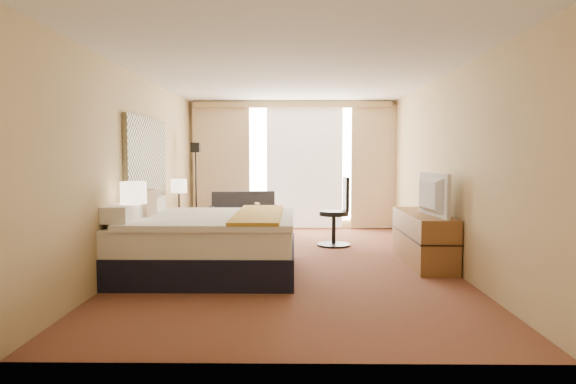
{
  "coord_description": "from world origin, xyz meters",
  "views": [
    {
      "loc": [
        0.04,
        -7.08,
        1.48
      ],
      "look_at": [
        -0.05,
        0.4,
        0.96
      ],
      "focal_mm": 32.0,
      "sensor_mm": 36.0,
      "label": 1
    }
  ],
  "objects_px": {
    "television": "(427,195)",
    "bed": "(208,243)",
    "floor_lamp": "(196,170)",
    "desk_chair": "(337,215)",
    "nightstand_left": "(134,258)",
    "loveseat": "(245,221)",
    "lamp_left": "(133,194)",
    "lamp_right": "(179,187)",
    "nightstand_right": "(181,228)",
    "media_dresser": "(423,238)"
  },
  "relations": [
    {
      "from": "nightstand_left",
      "to": "television",
      "type": "height_order",
      "value": "television"
    },
    {
      "from": "bed",
      "to": "lamp_right",
      "type": "distance_m",
      "value": 2.28
    },
    {
      "from": "bed",
      "to": "nightstand_right",
      "type": "bearing_deg",
      "value": 111.06
    },
    {
      "from": "lamp_left",
      "to": "bed",
      "type": "bearing_deg",
      "value": 29.88
    },
    {
      "from": "bed",
      "to": "loveseat",
      "type": "xyz_separation_m",
      "value": [
        0.17,
        3.14,
        -0.12
      ]
    },
    {
      "from": "floor_lamp",
      "to": "bed",
      "type": "bearing_deg",
      "value": -76.56
    },
    {
      "from": "media_dresser",
      "to": "lamp_left",
      "type": "xyz_separation_m",
      "value": [
        -3.68,
        -1.1,
        0.69
      ]
    },
    {
      "from": "nightstand_right",
      "to": "television",
      "type": "height_order",
      "value": "television"
    },
    {
      "from": "desk_chair",
      "to": "media_dresser",
      "type": "bearing_deg",
      "value": -53.38
    },
    {
      "from": "nightstand_right",
      "to": "media_dresser",
      "type": "xyz_separation_m",
      "value": [
        3.7,
        -1.45,
        0.07
      ]
    },
    {
      "from": "bed",
      "to": "television",
      "type": "bearing_deg",
      "value": 6.14
    },
    {
      "from": "loveseat",
      "to": "desk_chair",
      "type": "height_order",
      "value": "desk_chair"
    },
    {
      "from": "nightstand_left",
      "to": "television",
      "type": "bearing_deg",
      "value": 10.94
    },
    {
      "from": "nightstand_left",
      "to": "bed",
      "type": "height_order",
      "value": "bed"
    },
    {
      "from": "nightstand_right",
      "to": "floor_lamp",
      "type": "bearing_deg",
      "value": 83.05
    },
    {
      "from": "nightstand_right",
      "to": "bed",
      "type": "xyz_separation_m",
      "value": [
        0.81,
        -2.1,
        0.11
      ]
    },
    {
      "from": "nightstand_right",
      "to": "lamp_left",
      "type": "distance_m",
      "value": 2.67
    },
    {
      "from": "loveseat",
      "to": "desk_chair",
      "type": "distance_m",
      "value": 2.01
    },
    {
      "from": "bed",
      "to": "lamp_right",
      "type": "bearing_deg",
      "value": 111.79
    },
    {
      "from": "floor_lamp",
      "to": "television",
      "type": "distance_m",
      "value": 4.43
    },
    {
      "from": "floor_lamp",
      "to": "television",
      "type": "xyz_separation_m",
      "value": [
        3.55,
        -2.64,
        -0.24
      ]
    },
    {
      "from": "media_dresser",
      "to": "television",
      "type": "relative_size",
      "value": 1.85
    },
    {
      "from": "nightstand_right",
      "to": "bed",
      "type": "bearing_deg",
      "value": -68.94
    },
    {
      "from": "nightstand_left",
      "to": "desk_chair",
      "type": "xyz_separation_m",
      "value": [
        2.63,
        2.41,
        0.23
      ]
    },
    {
      "from": "nightstand_left",
      "to": "bed",
      "type": "relative_size",
      "value": 0.25
    },
    {
      "from": "loveseat",
      "to": "floor_lamp",
      "type": "distance_m",
      "value": 1.31
    },
    {
      "from": "bed",
      "to": "floor_lamp",
      "type": "bearing_deg",
      "value": 103.44
    },
    {
      "from": "television",
      "to": "bed",
      "type": "bearing_deg",
      "value": 90.14
    },
    {
      "from": "nightstand_left",
      "to": "loveseat",
      "type": "distance_m",
      "value": 3.67
    },
    {
      "from": "bed",
      "to": "lamp_left",
      "type": "relative_size",
      "value": 3.43
    },
    {
      "from": "bed",
      "to": "floor_lamp",
      "type": "relative_size",
      "value": 1.26
    },
    {
      "from": "nightstand_left",
      "to": "loveseat",
      "type": "height_order",
      "value": "loveseat"
    },
    {
      "from": "floor_lamp",
      "to": "lamp_right",
      "type": "height_order",
      "value": "floor_lamp"
    },
    {
      "from": "nightstand_left",
      "to": "floor_lamp",
      "type": "height_order",
      "value": "floor_lamp"
    },
    {
      "from": "nightstand_right",
      "to": "bed",
      "type": "height_order",
      "value": "bed"
    },
    {
      "from": "floor_lamp",
      "to": "desk_chair",
      "type": "height_order",
      "value": "floor_lamp"
    },
    {
      "from": "floor_lamp",
      "to": "desk_chair",
      "type": "distance_m",
      "value": 2.79
    },
    {
      "from": "media_dresser",
      "to": "television",
      "type": "xyz_separation_m",
      "value": [
        -0.05,
        -0.34,
        0.63
      ]
    },
    {
      "from": "bed",
      "to": "lamp_right",
      "type": "relative_size",
      "value": 3.95
    },
    {
      "from": "bed",
      "to": "loveseat",
      "type": "height_order",
      "value": "bed"
    },
    {
      "from": "nightstand_right",
      "to": "bed",
      "type": "distance_m",
      "value": 2.25
    },
    {
      "from": "nightstand_left",
      "to": "lamp_right",
      "type": "xyz_separation_m",
      "value": [
        -0.01,
        2.45,
        0.7
      ]
    },
    {
      "from": "media_dresser",
      "to": "desk_chair",
      "type": "relative_size",
      "value": 1.58
    },
    {
      "from": "bed",
      "to": "television",
      "type": "distance_m",
      "value": 2.92
    },
    {
      "from": "nightstand_right",
      "to": "nightstand_left",
      "type": "bearing_deg",
      "value": -90.0
    },
    {
      "from": "lamp_left",
      "to": "floor_lamp",
      "type": "bearing_deg",
      "value": 88.59
    },
    {
      "from": "nightstand_right",
      "to": "floor_lamp",
      "type": "distance_m",
      "value": 1.28
    },
    {
      "from": "media_dresser",
      "to": "floor_lamp",
      "type": "height_order",
      "value": "floor_lamp"
    },
    {
      "from": "nightstand_left",
      "to": "desk_chair",
      "type": "relative_size",
      "value": 0.48
    },
    {
      "from": "bed",
      "to": "lamp_right",
      "type": "height_order",
      "value": "lamp_right"
    }
  ]
}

